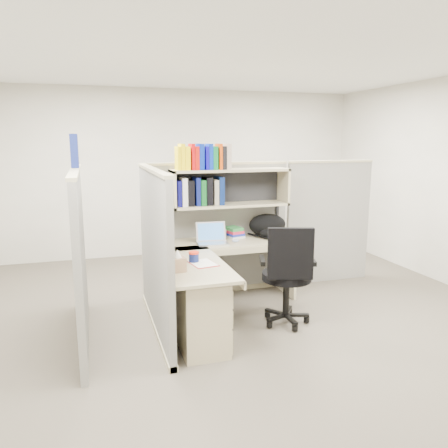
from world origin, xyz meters
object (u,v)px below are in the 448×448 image
object	(u,v)px
task_chair	(287,291)
backpack	(269,226)
laptop	(213,233)
desk	(211,292)
snack_canister	(194,257)

from	to	relation	value
task_chair	backpack	bearing A→B (deg)	78.40
backpack	laptop	bearing A→B (deg)	-173.56
desk	task_chair	distance (m)	0.80
laptop	task_chair	xyz separation A→B (m)	(0.57, -0.77, -0.47)
desk	snack_canister	distance (m)	0.39
laptop	task_chair	bearing A→B (deg)	-47.79
backpack	task_chair	distance (m)	1.07
snack_canister	backpack	bearing A→B (deg)	35.65
task_chair	laptop	bearing A→B (deg)	126.57
laptop	snack_canister	bearing A→B (deg)	-114.01
desk	laptop	bearing A→B (deg)	73.31
desk	snack_canister	size ratio (longest dim) A/B	17.14
snack_canister	task_chair	distance (m)	1.03
laptop	task_chair	size ratio (longest dim) A/B	0.32
desk	laptop	distance (m)	0.89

